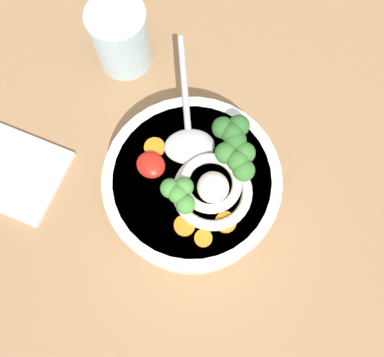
{
  "coord_description": "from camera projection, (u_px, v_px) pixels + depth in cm",
  "views": [
    {
      "loc": [
        -6.79,
        9.06,
        57.35
      ],
      "look_at": [
        1.63,
        -1.81,
        10.5
      ],
      "focal_mm": 38.95,
      "sensor_mm": 36.0,
      "label": 1
    }
  ],
  "objects": [
    {
      "name": "table_slab",
      "position": [
        193.0,
        214.0,
        0.56
      ],
      "size": [
        109.79,
        109.79,
        3.65
      ],
      "primitive_type": "cube",
      "color": "#936D47",
      "rests_on": "ground"
    },
    {
      "name": "soup_bowl",
      "position": [
        192.0,
        186.0,
        0.52
      ],
      "size": [
        21.34,
        21.34,
        6.85
      ],
      "color": "white",
      "rests_on": "table_slab"
    },
    {
      "name": "noodle_pile",
      "position": [
        212.0,
        188.0,
        0.47
      ],
      "size": [
        10.19,
        9.99,
        4.1
      ],
      "color": "silver",
      "rests_on": "soup_bowl"
    },
    {
      "name": "soup_spoon",
      "position": [
        189.0,
        135.0,
        0.5
      ],
      "size": [
        14.08,
        15.02,
        1.6
      ],
      "rotation": [
        0.0,
        0.0,
        5.45
      ],
      "color": "#B7B7BC",
      "rests_on": "soup_bowl"
    },
    {
      "name": "chili_sauce_dollop",
      "position": [
        150.0,
        165.0,
        0.48
      ],
      "size": [
        3.51,
        3.16,
        1.58
      ],
      "primitive_type": "ellipsoid",
      "color": "red",
      "rests_on": "soup_bowl"
    },
    {
      "name": "broccoli_floret_far",
      "position": [
        179.0,
        193.0,
        0.46
      ],
      "size": [
        4.37,
        3.76,
        3.46
      ],
      "color": "#7A9E60",
      "rests_on": "soup_bowl"
    },
    {
      "name": "broccoli_floret_center",
      "position": [
        238.0,
        160.0,
        0.47
      ],
      "size": [
        5.0,
        4.3,
        3.95
      ],
      "color": "#7A9E60",
      "rests_on": "soup_bowl"
    },
    {
      "name": "broccoli_floret_beside_noodles",
      "position": [
        233.0,
        133.0,
        0.48
      ],
      "size": [
        5.06,
        4.36,
        4.0
      ],
      "color": "#7A9E60",
      "rests_on": "soup_bowl"
    },
    {
      "name": "carrot_slice_extra_a",
      "position": [
        155.0,
        148.0,
        0.5
      ],
      "size": [
        2.5,
        2.5,
        0.49
      ],
      "primitive_type": "cylinder",
      "color": "orange",
      "rests_on": "soup_bowl"
    },
    {
      "name": "carrot_slice_beside_chili",
      "position": [
        203.0,
        238.0,
        0.47
      ],
      "size": [
        2.02,
        2.02,
        0.44
      ],
      "primitive_type": "cylinder",
      "color": "orange",
      "rests_on": "soup_bowl"
    },
    {
      "name": "carrot_slice_rear",
      "position": [
        185.0,
        226.0,
        0.47
      ],
      "size": [
        2.41,
        2.41,
        0.63
      ],
      "primitive_type": "cylinder",
      "color": "orange",
      "rests_on": "soup_bowl"
    },
    {
      "name": "carrot_slice_extra_b",
      "position": [
        228.0,
        219.0,
        0.47
      ],
      "size": [
        2.44,
        2.44,
        0.59
      ],
      "primitive_type": "cylinder",
      "color": "orange",
      "rests_on": "soup_bowl"
    },
    {
      "name": "drinking_glass",
      "position": [
        121.0,
        37.0,
        0.57
      ],
      "size": [
        7.98,
        7.98,
        9.48
      ],
      "primitive_type": "cylinder",
      "color": "silver",
      "rests_on": "table_slab"
    },
    {
      "name": "folded_napkin",
      "position": [
        17.0,
        173.0,
        0.56
      ],
      "size": [
        14.5,
        13.82,
        0.8
      ],
      "primitive_type": "cube",
      "rotation": [
        0.0,
        0.0,
        0.27
      ],
      "color": "white",
      "rests_on": "table_slab"
    }
  ]
}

